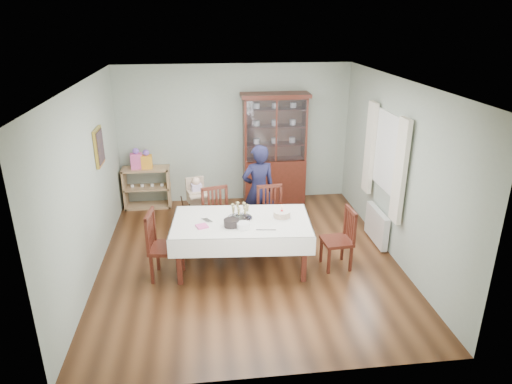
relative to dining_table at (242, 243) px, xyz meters
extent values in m
plane|color=#593319|center=(0.12, 0.22, -0.38)|extent=(5.00, 5.00, 0.00)
plane|color=#9EAA99|center=(0.12, 2.72, 0.97)|extent=(4.50, 0.00, 4.50)
plane|color=#9EAA99|center=(-2.13, 0.22, 0.97)|extent=(0.00, 5.00, 5.00)
plane|color=#9EAA99|center=(2.37, 0.22, 0.97)|extent=(0.00, 5.00, 5.00)
plane|color=white|center=(0.12, 0.22, 2.32)|extent=(5.00, 5.00, 0.00)
cube|color=#4C1A13|center=(0.00, 0.00, 0.34)|extent=(1.97, 1.19, 0.06)
cube|color=white|center=(0.00, 0.00, 0.37)|extent=(2.08, 1.30, 0.01)
cube|color=#4C1A13|center=(0.87, 2.48, 0.07)|extent=(1.20, 0.45, 0.90)
cube|color=white|center=(0.87, 2.29, 1.12)|extent=(1.12, 0.01, 1.16)
cube|color=#4C1A13|center=(0.87, 2.48, 1.76)|extent=(1.30, 0.48, 0.07)
cube|color=tan|center=(-1.63, 2.50, -0.36)|extent=(0.90, 0.38, 0.04)
cube|color=tan|center=(-1.63, 2.50, 0.02)|extent=(0.90, 0.38, 0.03)
cube|color=tan|center=(-1.63, 2.50, 0.40)|extent=(0.90, 0.38, 0.04)
cube|color=tan|center=(-2.05, 2.50, 0.02)|extent=(0.04, 0.38, 0.80)
cube|color=tan|center=(-1.21, 2.50, 0.02)|extent=(0.04, 0.38, 0.80)
cube|color=gold|center=(-2.10, 1.02, 1.27)|extent=(0.04, 0.48, 0.58)
cube|color=white|center=(2.34, 0.52, 1.17)|extent=(0.04, 1.02, 1.22)
cube|color=silver|center=(2.28, -0.10, 1.07)|extent=(0.07, 0.30, 1.55)
cube|color=silver|center=(2.28, 1.14, 1.07)|extent=(0.07, 0.30, 1.55)
cube|color=white|center=(2.28, 0.52, -0.08)|extent=(0.10, 0.80, 0.55)
cube|color=#4C1A13|center=(-0.31, 0.57, 0.08)|extent=(0.55, 0.55, 0.05)
cube|color=#4C1A13|center=(-0.36, 0.77, 0.36)|extent=(0.43, 0.15, 0.54)
cube|color=#4C1A13|center=(0.55, 0.62, 0.06)|extent=(0.47, 0.47, 0.05)
cube|color=#4C1A13|center=(0.53, 0.82, 0.33)|extent=(0.42, 0.07, 0.52)
cube|color=#4C1A13|center=(-1.08, -0.17, 0.08)|extent=(0.52, 0.52, 0.05)
cube|color=#4C1A13|center=(-1.28, -0.14, 0.36)|extent=(0.10, 0.44, 0.54)
cube|color=#4C1A13|center=(1.40, -0.17, 0.04)|extent=(0.45, 0.45, 0.05)
cube|color=#4C1A13|center=(1.59, -0.16, 0.29)|extent=(0.07, 0.40, 0.49)
imported|color=black|center=(0.39, 1.12, 0.40)|extent=(0.64, 0.48, 1.58)
cube|color=tan|center=(-0.65, 1.39, 0.23)|extent=(0.37, 0.35, 0.22)
cube|color=tan|center=(-0.65, 1.39, 0.41)|extent=(0.32, 0.13, 0.26)
cube|color=tan|center=(-0.65, 1.39, 0.30)|extent=(0.36, 0.22, 0.03)
cube|color=silver|center=(-0.65, 1.39, 0.37)|extent=(0.19, 0.17, 0.17)
sphere|color=beige|center=(-0.65, 1.39, 0.50)|extent=(0.14, 0.14, 0.14)
cylinder|color=silver|center=(-0.01, 0.06, 0.38)|extent=(0.36, 0.36, 0.01)
torus|color=silver|center=(-0.01, 0.06, 0.39)|extent=(0.36, 0.36, 0.01)
cylinder|color=white|center=(0.60, 0.02, 0.38)|extent=(0.28, 0.28, 0.02)
cylinder|color=brown|center=(0.60, 0.02, 0.43)|extent=(0.24, 0.24, 0.09)
cylinder|color=silver|center=(0.60, 0.02, 0.48)|extent=(0.24, 0.24, 0.01)
cylinder|color=#F24C4C|center=(0.60, 0.02, 0.52)|extent=(0.01, 0.01, 0.07)
sphere|color=yellow|center=(0.60, 0.02, 0.56)|extent=(0.02, 0.02, 0.02)
cylinder|color=black|center=(-0.16, -0.17, 0.43)|extent=(0.29, 0.29, 0.10)
cylinder|color=white|center=(0.01, -0.26, 0.42)|extent=(0.24, 0.24, 0.08)
cube|color=#E8559D|center=(-0.57, -0.15, 0.39)|extent=(0.19, 0.19, 0.02)
cube|color=silver|center=(0.31, -0.36, 0.38)|extent=(0.28, 0.06, 0.01)
cube|color=#E8559D|center=(-1.77, 2.48, 0.56)|extent=(0.23, 0.16, 0.30)
sphere|color=#E533B2|center=(-1.77, 2.48, 0.76)|extent=(0.12, 0.12, 0.12)
cube|color=#FFA428|center=(-1.59, 2.48, 0.54)|extent=(0.20, 0.14, 0.26)
sphere|color=#E533B2|center=(-1.59, 2.48, 0.72)|extent=(0.12, 0.12, 0.12)
camera|label=1|loc=(-0.50, -5.99, 3.18)|focal=32.00mm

